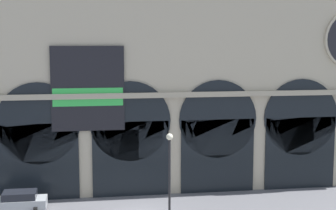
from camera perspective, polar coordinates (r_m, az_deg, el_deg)
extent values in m
cube|color=#B2A891|center=(43.30, -4.51, 1.34)|extent=(45.72, 4.04, 16.81)
cube|color=black|center=(42.24, -14.30, -6.26)|extent=(6.30, 0.20, 6.29)
cylinder|color=black|center=(41.63, -14.44, -2.05)|extent=(6.64, 0.20, 6.64)
cube|color=black|center=(42.15, -4.22, -6.08)|extent=(6.30, 0.20, 6.29)
cylinder|color=black|center=(41.53, -4.26, -1.86)|extent=(6.64, 0.20, 6.64)
cube|color=black|center=(43.33, 5.59, -5.72)|extent=(6.30, 0.20, 6.29)
cylinder|color=black|center=(42.73, 5.65, -1.61)|extent=(6.64, 0.20, 6.64)
cube|color=black|center=(45.69, 14.63, -5.25)|extent=(6.30, 0.20, 6.29)
cylinder|color=black|center=(45.12, 14.76, -1.35)|extent=(6.64, 0.20, 6.64)
cube|color=black|center=(40.94, -9.03, 1.83)|extent=(5.83, 0.12, 6.82)
cube|color=green|center=(40.93, -9.01, 0.89)|extent=(5.59, 0.04, 1.46)
cube|color=#A49A85|center=(41.15, -4.28, 1.08)|extent=(45.72, 0.50, 0.44)
cube|color=#ADB2B7|center=(40.60, -16.67, -10.56)|extent=(4.40, 1.80, 0.70)
cube|color=black|center=(40.38, -16.39, -9.71)|extent=(2.46, 1.62, 0.55)
cylinder|color=black|center=(39.76, -14.70, -11.40)|extent=(0.28, 0.60, 0.60)
cylinder|color=black|center=(41.29, -14.46, -10.68)|extent=(0.28, 0.60, 0.60)
cylinder|color=black|center=(33.65, 0.17, -9.34)|extent=(0.16, 0.16, 6.50)
sphere|color=#F2EDCC|center=(32.83, 0.18, -3.60)|extent=(0.44, 0.44, 0.44)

